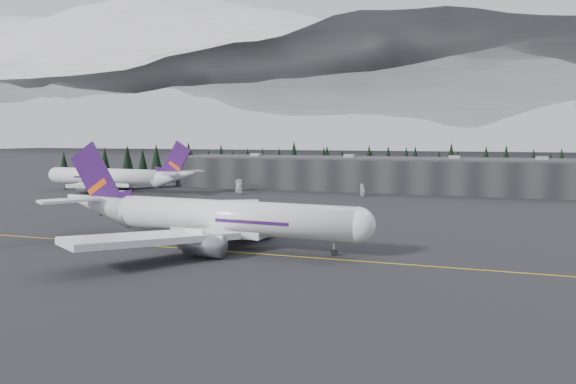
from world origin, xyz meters
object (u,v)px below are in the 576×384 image
(terminal, at_px, (374,174))
(gse_vehicle_b, at_px, (363,194))
(jet_main, at_px, (206,216))
(jet_parked, at_px, (118,177))
(gse_vehicle_a, at_px, (239,192))

(terminal, height_order, gse_vehicle_b, terminal)
(gse_vehicle_b, bearing_deg, terminal, 153.70)
(jet_main, height_order, jet_parked, jet_main)
(jet_main, bearing_deg, jet_parked, 137.20)
(jet_main, relative_size, gse_vehicle_a, 12.57)
(gse_vehicle_b, bearing_deg, jet_main, -35.07)
(terminal, xyz_separation_m, jet_main, (-10.74, -122.64, -0.69))
(terminal, bearing_deg, gse_vehicle_b, -88.16)
(gse_vehicle_b, bearing_deg, gse_vehicle_a, -110.72)
(terminal, height_order, jet_parked, jet_parked)
(gse_vehicle_a, bearing_deg, jet_parked, -171.50)
(jet_main, relative_size, gse_vehicle_b, 15.01)
(terminal, relative_size, jet_main, 2.36)
(gse_vehicle_a, bearing_deg, jet_main, -70.76)
(jet_parked, xyz_separation_m, gse_vehicle_a, (46.53, 7.55, -4.74))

